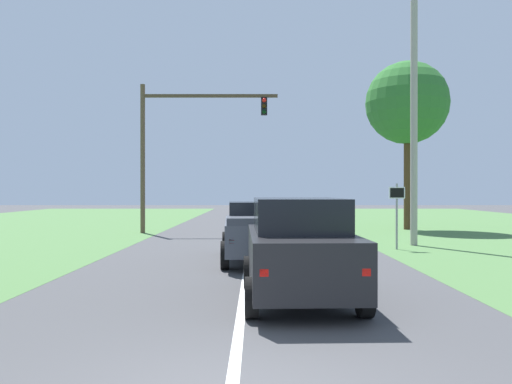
{
  "coord_description": "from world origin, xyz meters",
  "views": [
    {
      "loc": [
        0.27,
        -5.13,
        2.22
      ],
      "look_at": [
        0.22,
        16.28,
        2.15
      ],
      "focal_mm": 35.89,
      "sensor_mm": 36.0,
      "label": 1
    }
  ],
  "objects_px": {
    "traffic_light": "(179,135)",
    "pickup_truck_lead": "(260,231)",
    "keep_moving_sign": "(398,207)",
    "oak_tree_right": "(408,103)",
    "utility_pole_right": "(415,123)",
    "red_suv_near": "(300,247)"
  },
  "relations": [
    {
      "from": "traffic_light",
      "to": "utility_pole_right",
      "type": "bearing_deg",
      "value": -29.91
    },
    {
      "from": "pickup_truck_lead",
      "to": "oak_tree_right",
      "type": "height_order",
      "value": "oak_tree_right"
    },
    {
      "from": "pickup_truck_lead",
      "to": "traffic_light",
      "type": "height_order",
      "value": "traffic_light"
    },
    {
      "from": "pickup_truck_lead",
      "to": "keep_moving_sign",
      "type": "height_order",
      "value": "keep_moving_sign"
    },
    {
      "from": "oak_tree_right",
      "to": "utility_pole_right",
      "type": "bearing_deg",
      "value": -104.71
    },
    {
      "from": "traffic_light",
      "to": "keep_moving_sign",
      "type": "height_order",
      "value": "traffic_light"
    },
    {
      "from": "traffic_light",
      "to": "keep_moving_sign",
      "type": "xyz_separation_m",
      "value": [
        9.37,
        -7.45,
        -3.5
      ]
    },
    {
      "from": "red_suv_near",
      "to": "oak_tree_right",
      "type": "height_order",
      "value": "oak_tree_right"
    },
    {
      "from": "red_suv_near",
      "to": "keep_moving_sign",
      "type": "relative_size",
      "value": 1.83
    },
    {
      "from": "traffic_light",
      "to": "utility_pole_right",
      "type": "height_order",
      "value": "utility_pole_right"
    },
    {
      "from": "oak_tree_right",
      "to": "utility_pole_right",
      "type": "xyz_separation_m",
      "value": [
        -2.2,
        -8.37,
        -2.23
      ]
    },
    {
      "from": "keep_moving_sign",
      "to": "utility_pole_right",
      "type": "xyz_separation_m",
      "value": [
        1.08,
        1.44,
        3.34
      ]
    },
    {
      "from": "red_suv_near",
      "to": "pickup_truck_lead",
      "type": "xyz_separation_m",
      "value": [
        -0.79,
        5.55,
        -0.1
      ]
    },
    {
      "from": "red_suv_near",
      "to": "utility_pole_right",
      "type": "xyz_separation_m",
      "value": [
        5.51,
        10.28,
        3.86
      ]
    },
    {
      "from": "pickup_truck_lead",
      "to": "keep_moving_sign",
      "type": "distance_m",
      "value": 6.2
    },
    {
      "from": "red_suv_near",
      "to": "keep_moving_sign",
      "type": "xyz_separation_m",
      "value": [
        4.42,
        8.85,
        0.52
      ]
    },
    {
      "from": "pickup_truck_lead",
      "to": "utility_pole_right",
      "type": "height_order",
      "value": "utility_pole_right"
    },
    {
      "from": "pickup_truck_lead",
      "to": "oak_tree_right",
      "type": "bearing_deg",
      "value": 57.04
    },
    {
      "from": "traffic_light",
      "to": "pickup_truck_lead",
      "type": "bearing_deg",
      "value": -68.85
    },
    {
      "from": "keep_moving_sign",
      "to": "oak_tree_right",
      "type": "distance_m",
      "value": 11.75
    },
    {
      "from": "red_suv_near",
      "to": "oak_tree_right",
      "type": "xyz_separation_m",
      "value": [
        7.7,
        18.65,
        6.09
      ]
    },
    {
      "from": "red_suv_near",
      "to": "utility_pole_right",
      "type": "distance_m",
      "value": 12.29
    }
  ]
}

